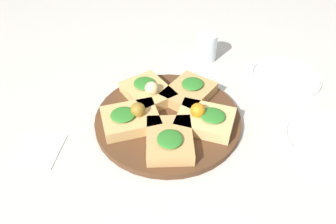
{
  "coord_description": "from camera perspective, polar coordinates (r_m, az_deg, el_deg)",
  "views": [
    {
      "loc": [
        0.58,
        -0.1,
        0.56
      ],
      "look_at": [
        0.0,
        0.0,
        0.03
      ],
      "focal_mm": 35.0,
      "sensor_mm": 36.0,
      "label": 1
    }
  ],
  "objects": [
    {
      "name": "plate_left",
      "position": [
        1.0,
        19.68,
        5.92
      ],
      "size": [
        0.2,
        0.2,
        0.02
      ],
      "color": "white",
      "rests_on": "ground_plane"
    },
    {
      "name": "plate_right",
      "position": [
        0.84,
        25.8,
        -4.3
      ],
      "size": [
        0.2,
        0.2,
        0.02
      ],
      "color": "white",
      "rests_on": "ground_plane"
    },
    {
      "name": "water_glass",
      "position": [
        1.02,
        6.74,
        11.19
      ],
      "size": [
        0.06,
        0.06,
        0.08
      ],
      "primitive_type": "cylinder",
      "color": "silver",
      "rests_on": "ground_plane"
    },
    {
      "name": "focaccia_slice_2",
      "position": [
        0.77,
        6.47,
        -1.2
      ],
      "size": [
        0.15,
        0.16,
        0.06
      ],
      "color": "#DBB775",
      "rests_on": "serving_board"
    },
    {
      "name": "focaccia_slice_1",
      "position": [
        0.72,
        0.27,
        -4.84
      ],
      "size": [
        0.14,
        0.12,
        0.04
      ],
      "color": "tan",
      "rests_on": "serving_board"
    },
    {
      "name": "serving_board",
      "position": [
        0.8,
        0.0,
        -1.21
      ],
      "size": [
        0.36,
        0.36,
        0.02
      ],
      "primitive_type": "cylinder",
      "color": "#51331E",
      "rests_on": "ground_plane"
    },
    {
      "name": "ground_plane",
      "position": [
        0.81,
        0.0,
        -1.63
      ],
      "size": [
        3.0,
        3.0,
        0.0
      ],
      "primitive_type": "plane",
      "color": "beige"
    },
    {
      "name": "focaccia_slice_0",
      "position": [
        0.77,
        -6.51,
        -1.07
      ],
      "size": [
        0.11,
        0.14,
        0.06
      ],
      "color": "tan",
      "rests_on": "serving_board"
    },
    {
      "name": "focaccia_slice_4",
      "position": [
        0.85,
        -3.48,
        3.6
      ],
      "size": [
        0.16,
        0.14,
        0.06
      ],
      "color": "tan",
      "rests_on": "serving_board"
    },
    {
      "name": "focaccia_slice_3",
      "position": [
        0.85,
        3.7,
        3.48
      ],
      "size": [
        0.16,
        0.16,
        0.04
      ],
      "color": "tan",
      "rests_on": "serving_board"
    },
    {
      "name": "napkin_stack",
      "position": [
        0.79,
        -21.28,
        -6.18
      ],
      "size": [
        0.12,
        0.11,
        0.0
      ],
      "primitive_type": "cube",
      "rotation": [
        0.0,
        0.0,
        -0.29
      ],
      "color": "white",
      "rests_on": "ground_plane"
    }
  ]
}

